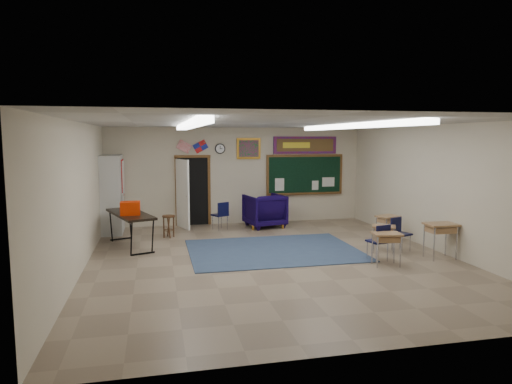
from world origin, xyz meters
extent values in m
plane|color=#85725B|center=(0.00, 0.00, 0.00)|extent=(9.00, 9.00, 0.00)
cube|color=beige|center=(0.00, 4.50, 1.50)|extent=(8.00, 0.04, 3.00)
cube|color=beige|center=(0.00, -4.50, 1.50)|extent=(8.00, 0.04, 3.00)
cube|color=beige|center=(-4.00, 0.00, 1.50)|extent=(0.04, 9.00, 3.00)
cube|color=beige|center=(4.00, 0.00, 1.50)|extent=(0.04, 9.00, 3.00)
cube|color=beige|center=(0.00, 0.00, 3.00)|extent=(8.00, 9.00, 0.04)
cube|color=#31435E|center=(0.20, 0.80, 0.01)|extent=(4.00, 3.00, 0.02)
cube|color=black|center=(-1.40, 4.49, 1.05)|extent=(0.95, 0.04, 2.10)
cube|color=white|center=(-1.75, 4.05, 1.03)|extent=(0.35, 0.86, 2.05)
cube|color=brown|center=(2.20, 4.47, 1.50)|extent=(2.55, 0.05, 1.30)
cube|color=black|center=(2.20, 4.46, 1.50)|extent=(2.40, 0.03, 1.15)
cube|color=brown|center=(2.20, 4.41, 0.90)|extent=(2.40, 0.12, 0.04)
cube|color=#AC140E|center=(2.20, 4.47, 2.45)|extent=(2.10, 0.04, 0.55)
cube|color=brown|center=(2.20, 4.46, 2.45)|extent=(1.90, 0.03, 0.40)
cube|color=#AC7521|center=(0.35, 4.47, 2.35)|extent=(0.75, 0.05, 0.65)
cube|color=#A51466|center=(0.35, 4.46, 2.35)|extent=(0.62, 0.03, 0.52)
cylinder|color=black|center=(-0.55, 4.47, 2.35)|extent=(0.32, 0.05, 0.32)
cylinder|color=white|center=(-0.55, 4.45, 2.35)|extent=(0.26, 0.02, 0.26)
cube|color=#B7B8B3|center=(-3.72, 3.85, 1.10)|extent=(0.55, 1.25, 2.20)
imported|color=black|center=(0.69, 3.71, 0.50)|extent=(1.25, 1.28, 1.00)
cube|color=#A57C4D|center=(2.71, 0.12, 0.61)|extent=(0.65, 0.60, 0.04)
cube|color=brown|center=(2.71, 0.12, 0.53)|extent=(0.56, 0.51, 0.11)
cube|color=#A57C4D|center=(3.36, 1.14, 0.65)|extent=(0.67, 0.58, 0.04)
cube|color=brown|center=(3.36, 1.14, 0.56)|extent=(0.58, 0.50, 0.11)
cube|color=#A57C4D|center=(2.19, -0.95, 0.68)|extent=(0.64, 0.52, 0.04)
cube|color=brown|center=(2.19, -0.95, 0.58)|extent=(0.55, 0.44, 0.12)
cube|color=#A57C4D|center=(3.65, -0.69, 0.77)|extent=(0.67, 0.51, 0.04)
cube|color=brown|center=(3.65, -0.69, 0.66)|extent=(0.58, 0.43, 0.13)
cube|color=black|center=(-3.14, 1.95, 0.82)|extent=(1.31, 2.16, 0.06)
cube|color=#F03604|center=(-3.12, 1.67, 1.01)|extent=(0.45, 0.34, 0.32)
cylinder|color=#472B15|center=(-2.20, 2.82, 0.58)|extent=(0.34, 0.34, 0.04)
torus|color=#472B15|center=(-2.20, 2.82, 0.20)|extent=(0.28, 0.28, 0.02)
camera|label=1|loc=(-2.51, -9.52, 2.68)|focal=32.00mm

